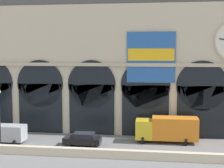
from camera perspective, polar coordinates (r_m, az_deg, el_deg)
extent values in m
plane|color=slate|center=(39.24, -5.02, -10.68)|extent=(200.00, 200.00, 0.00)
cube|color=beige|center=(35.08, -6.62, -11.93)|extent=(90.00, 0.70, 0.92)
cube|color=beige|center=(44.68, -3.11, 2.60)|extent=(44.18, 4.29, 17.23)
cube|color=black|center=(45.09, -12.56, -4.20)|extent=(6.09, 0.20, 6.76)
cylinder|color=black|center=(44.63, -12.66, 0.07)|extent=(6.41, 0.20, 6.41)
cube|color=black|center=(43.17, -3.62, -4.52)|extent=(6.09, 0.20, 6.76)
cylinder|color=black|center=(42.69, -3.65, -0.05)|extent=(6.41, 0.20, 6.41)
cube|color=black|center=(42.37, 5.91, -4.74)|extent=(6.09, 0.20, 6.76)
cylinder|color=black|center=(41.88, 5.96, -0.19)|extent=(6.41, 0.20, 6.41)
cube|color=black|center=(42.76, 15.53, -4.83)|extent=(6.09, 0.20, 6.76)
cylinder|color=black|center=(42.28, 15.65, -0.32)|extent=(6.41, 0.20, 6.41)
cube|color=#2659A5|center=(41.52, 6.92, 4.72)|extent=(6.16, 0.12, 6.49)
cube|color=yellow|center=(41.44, 6.93, 5.20)|extent=(5.92, 0.04, 1.56)
cube|color=#B6AB91|center=(42.40, -3.70, 3.47)|extent=(44.18, 0.50, 0.44)
cube|color=#ADB2B7|center=(41.70, -18.63, -8.16)|extent=(5.20, 2.00, 1.86)
cylinder|color=black|center=(40.41, -16.88, -9.92)|extent=(0.28, 0.68, 0.68)
cylinder|color=black|center=(41.99, -15.85, -9.29)|extent=(0.28, 0.68, 0.68)
cube|color=black|center=(38.72, -5.30, -9.91)|extent=(4.40, 1.80, 0.70)
cube|color=black|center=(38.51, -4.98, -9.03)|extent=(2.46, 1.62, 0.55)
cylinder|color=black|center=(38.41, -7.72, -10.61)|extent=(0.28, 0.60, 0.60)
cylinder|color=black|center=(39.91, -7.09, -9.97)|extent=(0.28, 0.60, 0.60)
cylinder|color=black|center=(37.77, -3.39, -10.85)|extent=(0.28, 0.60, 0.60)
cylinder|color=black|center=(39.29, -2.93, -10.18)|extent=(0.28, 0.60, 0.60)
cube|color=gold|center=(40.27, 5.70, -7.94)|extent=(2.00, 2.30, 2.30)
cube|color=orange|center=(40.28, 11.09, -7.72)|extent=(5.50, 2.30, 2.70)
cylinder|color=black|center=(39.56, 5.48, -9.91)|extent=(0.28, 0.84, 0.84)
cylinder|color=black|center=(41.56, 5.59, -9.13)|extent=(0.28, 0.84, 0.84)
cylinder|color=black|center=(39.72, 12.96, -9.97)|extent=(0.28, 0.84, 0.84)
cylinder|color=black|center=(41.70, 12.70, -9.20)|extent=(0.28, 0.84, 0.84)
cylinder|color=black|center=(38.12, -19.28, -6.44)|extent=(0.16, 0.16, 6.50)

